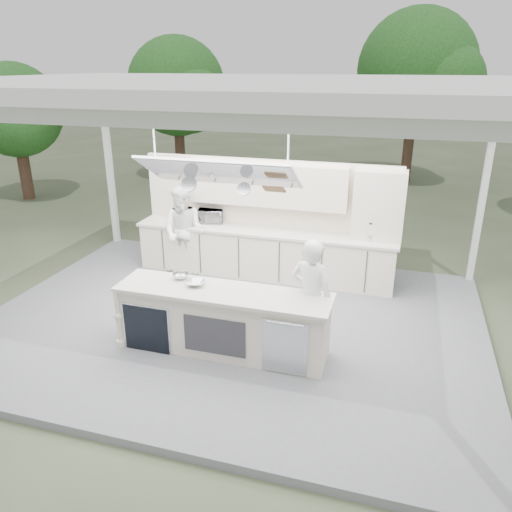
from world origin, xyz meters
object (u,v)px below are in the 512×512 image
(back_counter, at_px, (263,253))
(head_chef, at_px, (311,298))
(sous_chef, at_px, (184,231))
(demo_island, at_px, (222,321))

(back_counter, bearing_deg, head_chef, -60.65)
(head_chef, relative_size, sous_chef, 0.98)
(demo_island, xyz_separation_m, head_chef, (1.23, 0.31, 0.40))
(demo_island, height_order, head_chef, head_chef)
(demo_island, distance_m, back_counter, 2.82)
(demo_island, distance_m, head_chef, 1.33)
(back_counter, relative_size, head_chef, 2.92)
(back_counter, bearing_deg, sous_chef, -166.87)
(demo_island, relative_size, head_chef, 1.78)
(head_chef, xyz_separation_m, sous_chef, (-2.91, 2.15, 0.02))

